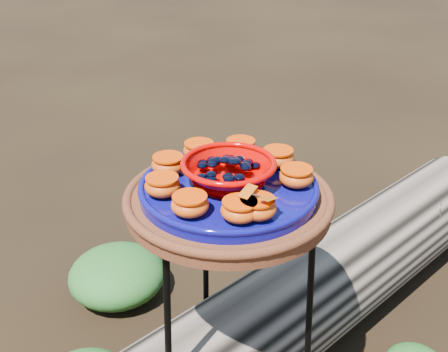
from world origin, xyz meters
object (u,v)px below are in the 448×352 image
object	(u,v)px
terracotta_saucer	(228,202)
cobalt_plate	(228,190)
driftwood_log	(330,280)
plant_stand	(228,325)
red_bowl	(229,173)

from	to	relation	value
terracotta_saucer	cobalt_plate	distance (m)	0.03
terracotta_saucer	driftwood_log	size ratio (longest dim) A/B	0.27
plant_stand	red_bowl	distance (m)	0.44
plant_stand	terracotta_saucer	bearing A→B (deg)	0.00
cobalt_plate	red_bowl	world-z (taller)	red_bowl
terracotta_saucer	cobalt_plate	bearing A→B (deg)	0.00
terracotta_saucer	driftwood_log	world-z (taller)	terracotta_saucer
plant_stand	red_bowl	size ratio (longest dim) A/B	3.48
plant_stand	driftwood_log	distance (m)	0.58
red_bowl	driftwood_log	size ratio (longest dim) A/B	0.11
plant_stand	cobalt_plate	xyz separation A→B (m)	(0.00, 0.00, 0.40)
terracotta_saucer	red_bowl	size ratio (longest dim) A/B	2.33
plant_stand	cobalt_plate	distance (m)	0.40
terracotta_saucer	plant_stand	bearing A→B (deg)	0.00
driftwood_log	terracotta_saucer	bearing A→B (deg)	-147.60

